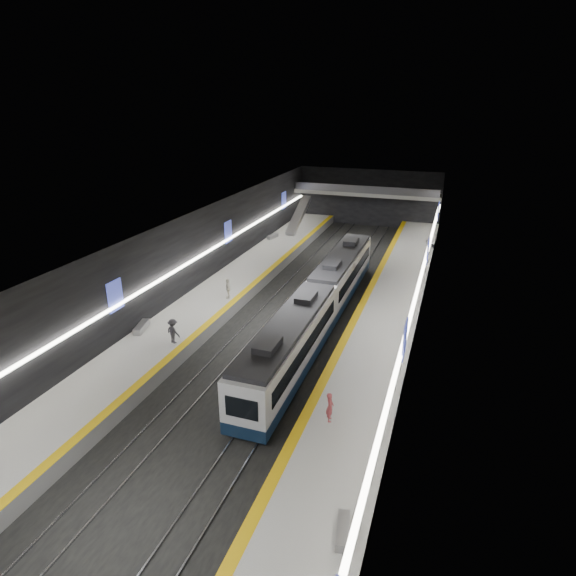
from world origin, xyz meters
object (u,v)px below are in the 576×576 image
at_px(bench_left_far, 273,236).
at_px(passenger_left_b, 173,331).
at_px(escalator, 299,215).
at_px(bench_left_near, 142,327).
at_px(passenger_right_a, 330,407).
at_px(bench_right_far, 430,244).
at_px(passenger_left_a, 228,289).
at_px(train, 320,302).
at_px(bench_right_near, 343,531).

bearing_deg(bench_left_far, passenger_left_b, -72.14).
bearing_deg(escalator, bench_left_near, -93.56).
relative_size(bench_left_near, passenger_right_a, 1.18).
distance_m(bench_right_far, passenger_right_a, 36.11).
xyz_separation_m(bench_left_near, passenger_left_b, (3.40, -0.96, 0.67)).
height_order(passenger_left_a, passenger_left_b, passenger_left_b).
relative_size(bench_left_far, passenger_left_a, 1.03).
bearing_deg(bench_right_far, train, -123.60).
relative_size(passenger_right_a, passenger_left_b, 0.93).
bearing_deg(bench_left_far, bench_right_far, 21.11).
xyz_separation_m(bench_right_near, passenger_right_a, (-2.37, 6.97, 0.64)).
height_order(bench_right_near, passenger_left_a, passenger_left_a).
bearing_deg(bench_left_near, bench_right_near, -48.92).
distance_m(bench_left_far, passenger_right_a, 36.46).
xyz_separation_m(escalator, bench_right_far, (17.00, -2.05, -1.67)).
bearing_deg(bench_left_near, escalator, 72.33).
height_order(bench_left_near, bench_right_far, bench_left_near).
height_order(bench_left_near, bench_right_near, bench_left_near).
bearing_deg(passenger_left_a, passenger_right_a, 21.72).
distance_m(train, passenger_left_a, 8.59).
bearing_deg(passenger_right_a, train, 2.85).
bearing_deg(passenger_left_b, bench_right_far, -97.86).
xyz_separation_m(train, bench_right_far, (7.00, 23.26, -0.97)).
relative_size(train, bench_left_near, 14.85).
xyz_separation_m(passenger_left_a, passenger_left_b, (-0.07, -8.74, 0.02)).
bearing_deg(bench_right_far, escalator, 156.26).
distance_m(bench_left_far, bench_right_near, 43.77).
relative_size(train, passenger_left_a, 16.71).
distance_m(escalator, passenger_left_b, 33.13).
bearing_deg(bench_left_far, train, -48.28).
bearing_deg(passenger_right_a, escalator, 5.19).
bearing_deg(train, bench_left_near, -150.40).
distance_m(escalator, bench_right_near, 47.98).
relative_size(bench_right_far, passenger_right_a, 1.08).
bearing_deg(bench_right_near, bench_left_near, 135.52).
height_order(passenger_right_a, passenger_left_a, passenger_left_a).
bearing_deg(train, passenger_right_a, -71.94).
height_order(bench_left_far, passenger_right_a, passenger_right_a).
distance_m(bench_left_near, bench_right_near, 22.56).
distance_m(bench_right_near, passenger_right_a, 7.39).
distance_m(passenger_right_a, passenger_left_a, 18.67).
bearing_deg(passenger_right_a, bench_right_near, -176.41).
height_order(bench_right_near, bench_right_far, bench_right_far).
height_order(train, passenger_left_b, train).
xyz_separation_m(train, passenger_left_b, (-8.60, -7.77, -0.28)).
distance_m(bench_left_near, bench_right_far, 35.58).
height_order(passenger_right_a, passenger_left_b, passenger_left_b).
bearing_deg(passenger_left_b, bench_left_far, -64.82).
relative_size(train, passenger_right_a, 17.57).
xyz_separation_m(passenger_right_a, passenger_left_a, (-12.68, 13.70, 0.04)).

